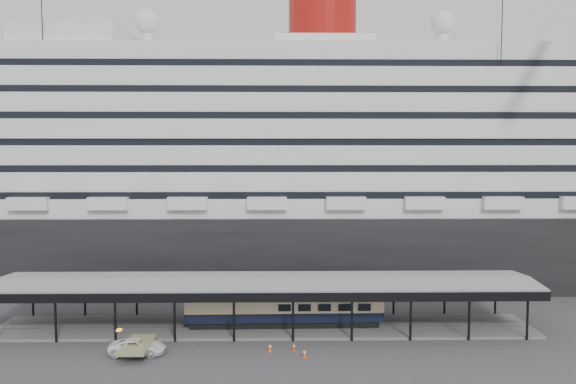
{
  "coord_description": "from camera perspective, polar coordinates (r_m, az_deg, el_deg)",
  "views": [
    {
      "loc": [
        1.58,
        -52.86,
        18.65
      ],
      "look_at": [
        2.51,
        8.0,
        14.15
      ],
      "focal_mm": 35.0,
      "sensor_mm": 36.0,
      "label": 1
    }
  ],
  "objects": [
    {
      "name": "traffic_cone_mid",
      "position": [
        52.68,
        1.69,
        -16.03
      ],
      "size": [
        0.51,
        0.51,
        0.82
      ],
      "rotation": [
        0.0,
        0.0,
        -0.23
      ],
      "color": "#D34A0B",
      "rests_on": "ground"
    },
    {
      "name": "cruise_ship",
      "position": [
        84.87,
        -1.91,
        4.03
      ],
      "size": [
        130.0,
        30.0,
        43.9
      ],
      "color": "black",
      "rests_on": "ground"
    },
    {
      "name": "pullman_carriage",
      "position": [
        60.08,
        -0.37,
        -11.39
      ],
      "size": [
        20.63,
        3.0,
        20.21
      ],
      "rotation": [
        0.0,
        0.0,
        0.02
      ],
      "color": "black",
      "rests_on": "ground"
    },
    {
      "name": "traffic_cone_right",
      "position": [
        54.39,
        0.61,
        -15.43
      ],
      "size": [
        0.42,
        0.42,
        0.71
      ],
      "rotation": [
        0.0,
        0.0,
        -0.17
      ],
      "color": "red",
      "rests_on": "ground"
    },
    {
      "name": "ground",
      "position": [
        56.08,
        -2.52,
        -15.2
      ],
      "size": [
        200.0,
        200.0,
        0.0
      ],
      "primitive_type": "plane",
      "color": "#3D3D40",
      "rests_on": "ground"
    },
    {
      "name": "traffic_cone_left",
      "position": [
        54.12,
        -1.84,
        -15.49
      ],
      "size": [
        0.52,
        0.52,
        0.79
      ],
      "rotation": [
        0.0,
        0.0,
        -0.36
      ],
      "color": "#DF580C",
      "rests_on": "ground"
    },
    {
      "name": "port_truck",
      "position": [
        55.02,
        -15.03,
        -14.95
      ],
      "size": [
        5.11,
        2.38,
        1.42
      ],
      "primitive_type": "imported",
      "rotation": [
        0.0,
        0.0,
        1.57
      ],
      "color": "white",
      "rests_on": "ground"
    },
    {
      "name": "platform_canopy",
      "position": [
        60.13,
        -2.39,
        -11.49
      ],
      "size": [
        56.0,
        9.18,
        5.3
      ],
      "color": "slate",
      "rests_on": "ground"
    }
  ]
}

